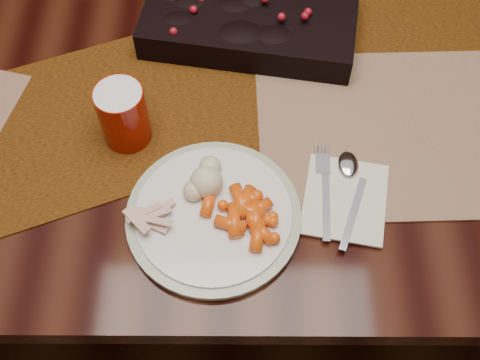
{
  "coord_description": "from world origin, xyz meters",
  "views": [
    {
      "loc": [
        0.03,
        -0.73,
        1.54
      ],
      "look_at": [
        0.02,
        -0.29,
        0.8
      ],
      "focal_mm": 45.0,
      "sensor_mm": 36.0,
      "label": 1
    }
  ],
  "objects_px": {
    "placemat_main": "(398,130)",
    "turkey_shreds": "(150,216)",
    "red_cup": "(123,115)",
    "dining_table": "(230,168)",
    "baby_carrots": "(232,217)",
    "napkin": "(345,199)",
    "mashed_potatoes": "(202,174)",
    "dinner_plate": "(213,215)",
    "centerpiece": "(250,18)"
  },
  "relations": [
    {
      "from": "napkin",
      "to": "baby_carrots",
      "type": "bearing_deg",
      "value": -155.33
    },
    {
      "from": "dining_table",
      "to": "placemat_main",
      "type": "xyz_separation_m",
      "value": [
        0.28,
        -0.16,
        0.38
      ]
    },
    {
      "from": "dinner_plate",
      "to": "mashed_potatoes",
      "type": "height_order",
      "value": "mashed_potatoes"
    },
    {
      "from": "baby_carrots",
      "to": "napkin",
      "type": "relative_size",
      "value": 0.73
    },
    {
      "from": "dining_table",
      "to": "napkin",
      "type": "bearing_deg",
      "value": -58.34
    },
    {
      "from": "red_cup",
      "to": "dinner_plate",
      "type": "bearing_deg",
      "value": -46.69
    },
    {
      "from": "dining_table",
      "to": "mashed_potatoes",
      "type": "distance_m",
      "value": 0.5
    },
    {
      "from": "mashed_potatoes",
      "to": "red_cup",
      "type": "distance_m",
      "value": 0.16
    },
    {
      "from": "baby_carrots",
      "to": "red_cup",
      "type": "relative_size",
      "value": 0.99
    },
    {
      "from": "dinner_plate",
      "to": "napkin",
      "type": "height_order",
      "value": "dinner_plate"
    },
    {
      "from": "placemat_main",
      "to": "napkin",
      "type": "height_order",
      "value": "napkin"
    },
    {
      "from": "mashed_potatoes",
      "to": "red_cup",
      "type": "relative_size",
      "value": 0.85
    },
    {
      "from": "dining_table",
      "to": "dinner_plate",
      "type": "height_order",
      "value": "dinner_plate"
    },
    {
      "from": "napkin",
      "to": "dinner_plate",
      "type": "bearing_deg",
      "value": -160.46
    },
    {
      "from": "placemat_main",
      "to": "napkin",
      "type": "relative_size",
      "value": 3.22
    },
    {
      "from": "centerpiece",
      "to": "turkey_shreds",
      "type": "xyz_separation_m",
      "value": [
        -0.15,
        -0.38,
        -0.01
      ]
    },
    {
      "from": "red_cup",
      "to": "baby_carrots",
      "type": "bearing_deg",
      "value": -43.65
    },
    {
      "from": "placemat_main",
      "to": "baby_carrots",
      "type": "distance_m",
      "value": 0.32
    },
    {
      "from": "dinner_plate",
      "to": "red_cup",
      "type": "xyz_separation_m",
      "value": [
        -0.14,
        0.15,
        0.04
      ]
    },
    {
      "from": "dinner_plate",
      "to": "red_cup",
      "type": "bearing_deg",
      "value": 133.31
    },
    {
      "from": "mashed_potatoes",
      "to": "turkey_shreds",
      "type": "distance_m",
      "value": 0.1
    },
    {
      "from": "placemat_main",
      "to": "mashed_potatoes",
      "type": "xyz_separation_m",
      "value": [
        -0.31,
        -0.11,
        0.04
      ]
    },
    {
      "from": "baby_carrots",
      "to": "dining_table",
      "type": "bearing_deg",
      "value": 92.07
    },
    {
      "from": "dining_table",
      "to": "turkey_shreds",
      "type": "xyz_separation_m",
      "value": [
        -0.11,
        -0.33,
        0.4
      ]
    },
    {
      "from": "turkey_shreds",
      "to": "napkin",
      "type": "height_order",
      "value": "turkey_shreds"
    },
    {
      "from": "centerpiece",
      "to": "red_cup",
      "type": "bearing_deg",
      "value": -131.08
    },
    {
      "from": "mashed_potatoes",
      "to": "dining_table",
      "type": "bearing_deg",
      "value": 83.0
    },
    {
      "from": "dining_table",
      "to": "turkey_shreds",
      "type": "height_order",
      "value": "turkey_shreds"
    },
    {
      "from": "placemat_main",
      "to": "dinner_plate",
      "type": "relative_size",
      "value": 1.75
    },
    {
      "from": "baby_carrots",
      "to": "mashed_potatoes",
      "type": "height_order",
      "value": "mashed_potatoes"
    },
    {
      "from": "baby_carrots",
      "to": "turkey_shreds",
      "type": "distance_m",
      "value": 0.12
    },
    {
      "from": "centerpiece",
      "to": "placemat_main",
      "type": "bearing_deg",
      "value": -41.48
    },
    {
      "from": "napkin",
      "to": "dining_table",
      "type": "bearing_deg",
      "value": 132.4
    },
    {
      "from": "napkin",
      "to": "red_cup",
      "type": "distance_m",
      "value": 0.36
    },
    {
      "from": "placemat_main",
      "to": "dinner_plate",
      "type": "distance_m",
      "value": 0.34
    },
    {
      "from": "baby_carrots",
      "to": "mashed_potatoes",
      "type": "distance_m",
      "value": 0.08
    },
    {
      "from": "dining_table",
      "to": "baby_carrots",
      "type": "distance_m",
      "value": 0.52
    },
    {
      "from": "dining_table",
      "to": "placemat_main",
      "type": "distance_m",
      "value": 0.5
    },
    {
      "from": "centerpiece",
      "to": "dinner_plate",
      "type": "relative_size",
      "value": 1.42
    },
    {
      "from": "placemat_main",
      "to": "turkey_shreds",
      "type": "distance_m",
      "value": 0.42
    },
    {
      "from": "centerpiece",
      "to": "mashed_potatoes",
      "type": "distance_m",
      "value": 0.33
    },
    {
      "from": "mashed_potatoes",
      "to": "napkin",
      "type": "relative_size",
      "value": 0.63
    },
    {
      "from": "centerpiece",
      "to": "napkin",
      "type": "xyz_separation_m",
      "value": [
        0.14,
        -0.34,
        -0.03
      ]
    },
    {
      "from": "dining_table",
      "to": "placemat_main",
      "type": "height_order",
      "value": "placemat_main"
    },
    {
      "from": "turkey_shreds",
      "to": "red_cup",
      "type": "height_order",
      "value": "red_cup"
    },
    {
      "from": "red_cup",
      "to": "dining_table",
      "type": "bearing_deg",
      "value": 48.04
    },
    {
      "from": "centerpiece",
      "to": "placemat_main",
      "type": "height_order",
      "value": "centerpiece"
    },
    {
      "from": "dining_table",
      "to": "turkey_shreds",
      "type": "relative_size",
      "value": 27.48
    },
    {
      "from": "placemat_main",
      "to": "napkin",
      "type": "xyz_separation_m",
      "value": [
        -0.1,
        -0.13,
        0.0
      ]
    },
    {
      "from": "red_cup",
      "to": "turkey_shreds",
      "type": "bearing_deg",
      "value": -72.66
    }
  ]
}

